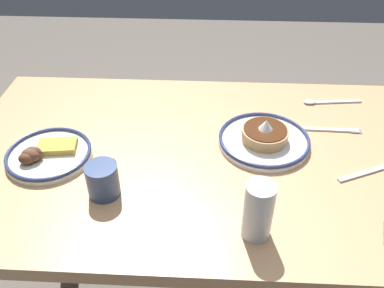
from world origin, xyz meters
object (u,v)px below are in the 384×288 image
fork_near (330,130)px  drinking_glass (258,213)px  coffee_mug (103,179)px  tea_spoon (324,102)px  plate_center_pancakes (47,154)px  plate_near_main (264,138)px  fork_far (370,171)px

fork_near → drinking_glass: bearing=58.2°
coffee_mug → fork_near: 0.71m
drinking_glass → tea_spoon: 0.64m
plate_center_pancakes → coffee_mug: size_ratio=2.15×
coffee_mug → tea_spoon: bearing=-144.4°
plate_near_main → plate_center_pancakes: bearing=9.4°
drinking_glass → fork_near: 0.50m
drinking_glass → fork_near: (-0.26, -0.42, -0.06)m
plate_near_main → drinking_glass: bearing=81.9°
plate_near_main → fork_near: 0.22m
coffee_mug → fork_far: 0.71m
plate_near_main → coffee_mug: size_ratio=2.42×
plate_near_main → tea_spoon: (-0.23, -0.24, -0.01)m
drinking_glass → coffee_mug: bearing=-16.9°
drinking_glass → fork_far: size_ratio=0.79×
plate_near_main → fork_near: bearing=-160.2°
coffee_mug → plate_center_pancakes: bearing=-33.4°
fork_near → tea_spoon: (-0.02, -0.16, 0.00)m
plate_center_pancakes → fork_far: (-0.90, 0.01, -0.01)m
drinking_glass → fork_far: drinking_glass is taller
plate_center_pancakes → tea_spoon: plate_center_pancakes is taller
plate_center_pancakes → tea_spoon: (-0.84, -0.34, -0.01)m
plate_near_main → drinking_glass: 0.35m
plate_near_main → drinking_glass: (0.05, 0.34, 0.05)m
fork_far → coffee_mug: bearing=9.2°
drinking_glass → fork_far: 0.40m
plate_center_pancakes → fork_far: bearing=179.2°
coffee_mug → fork_near: size_ratio=0.57×
fork_far → tea_spoon: (0.05, -0.35, 0.00)m
plate_center_pancakes → drinking_glass: drinking_glass is taller
coffee_mug → fork_far: bearing=-170.8°
coffee_mug → drinking_glass: drinking_glass is taller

